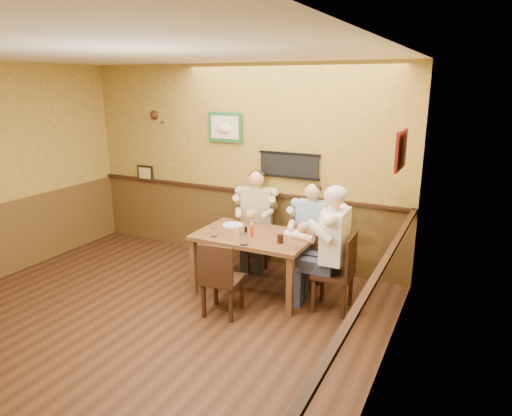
# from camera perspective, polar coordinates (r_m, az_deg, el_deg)

# --- Properties ---
(room) EXTENTS (5.02, 5.03, 2.81)m
(room) POSITION_cam_1_polar(r_m,az_deg,el_deg) (4.59, -14.65, 4.22)
(room) COLOR black
(room) RESTS_ON ground
(dining_table) EXTENTS (1.40, 0.90, 0.75)m
(dining_table) POSITION_cam_1_polar(r_m,az_deg,el_deg) (5.61, -0.23, -4.18)
(dining_table) COLOR brown
(dining_table) RESTS_ON ground
(chair_back_left) EXTENTS (0.49, 0.49, 0.87)m
(chair_back_left) POSITION_cam_1_polar(r_m,az_deg,el_deg) (6.50, 0.10, -3.45)
(chair_back_left) COLOR #321B0F
(chair_back_left) RESTS_ON ground
(chair_back_right) EXTENTS (0.39, 0.39, 0.82)m
(chair_back_right) POSITION_cam_1_polar(r_m,az_deg,el_deg) (6.08, 6.93, -5.16)
(chair_back_right) COLOR #321B0F
(chair_back_right) RESTS_ON ground
(chair_right_end) EXTENTS (0.44, 0.44, 0.92)m
(chair_right_end) POSITION_cam_1_polar(r_m,az_deg,el_deg) (5.30, 9.64, -7.91)
(chair_right_end) COLOR #321B0F
(chair_right_end) RESTS_ON ground
(chair_near_side) EXTENTS (0.45, 0.45, 0.87)m
(chair_near_side) POSITION_cam_1_polar(r_m,az_deg,el_deg) (5.16, -4.20, -8.66)
(chair_near_side) COLOR #321B0F
(chair_near_side) RESTS_ON ground
(diner_tan_shirt) EXTENTS (0.70, 0.70, 1.24)m
(diner_tan_shirt) POSITION_cam_1_polar(r_m,az_deg,el_deg) (6.45, 0.10, -1.90)
(diner_tan_shirt) COLOR beige
(diner_tan_shirt) RESTS_ON ground
(diner_blue_polo) EXTENTS (0.56, 0.56, 1.18)m
(diner_blue_polo) POSITION_cam_1_polar(r_m,az_deg,el_deg) (6.02, 6.98, -3.59)
(diner_blue_polo) COLOR #8DAED4
(diner_blue_polo) RESTS_ON ground
(diner_white_elder) EXTENTS (0.62, 0.62, 1.31)m
(diner_white_elder) POSITION_cam_1_polar(r_m,az_deg,el_deg) (5.23, 9.74, -5.92)
(diner_white_elder) COLOR white
(diner_white_elder) RESTS_ON ground
(water_glass_left) EXTENTS (0.09, 0.09, 0.10)m
(water_glass_left) POSITION_cam_1_polar(r_m,az_deg,el_deg) (5.49, -5.27, -3.07)
(water_glass_left) COLOR white
(water_glass_left) RESTS_ON dining_table
(water_glass_mid) EXTENTS (0.11, 0.11, 0.13)m
(water_glass_mid) POSITION_cam_1_polar(r_m,az_deg,el_deg) (5.20, -1.52, -3.92)
(water_glass_mid) COLOR white
(water_glass_mid) RESTS_ON dining_table
(cola_tumbler) EXTENTS (0.09, 0.09, 0.10)m
(cola_tumbler) POSITION_cam_1_polar(r_m,az_deg,el_deg) (5.27, 3.06, -3.89)
(cola_tumbler) COLOR black
(cola_tumbler) RESTS_ON dining_table
(hot_sauce_bottle) EXTENTS (0.05, 0.05, 0.16)m
(hot_sauce_bottle) POSITION_cam_1_polar(r_m,az_deg,el_deg) (5.47, -0.55, -2.80)
(hot_sauce_bottle) COLOR #B62A13
(hot_sauce_bottle) RESTS_ON dining_table
(salt_shaker) EXTENTS (0.05, 0.05, 0.09)m
(salt_shaker) POSITION_cam_1_polar(r_m,az_deg,el_deg) (5.61, -2.41, -2.70)
(salt_shaker) COLOR silver
(salt_shaker) RESTS_ON dining_table
(pepper_shaker) EXTENTS (0.04, 0.04, 0.09)m
(pepper_shaker) POSITION_cam_1_polar(r_m,az_deg,el_deg) (5.57, -1.28, -2.81)
(pepper_shaker) COLOR black
(pepper_shaker) RESTS_ON dining_table
(plate_far_left) EXTENTS (0.34, 0.34, 0.02)m
(plate_far_left) POSITION_cam_1_polar(r_m,az_deg,el_deg) (5.91, -2.91, -2.12)
(plate_far_left) COLOR silver
(plate_far_left) RESTS_ON dining_table
(plate_far_right) EXTENTS (0.31, 0.31, 0.02)m
(plate_far_right) POSITION_cam_1_polar(r_m,az_deg,el_deg) (5.63, 4.67, -3.05)
(plate_far_right) COLOR silver
(plate_far_right) RESTS_ON dining_table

